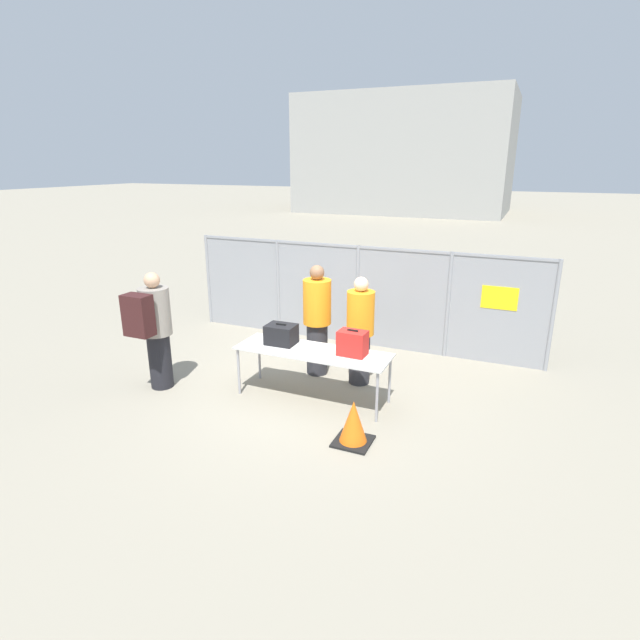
{
  "coord_description": "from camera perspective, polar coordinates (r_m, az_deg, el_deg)",
  "views": [
    {
      "loc": [
        3.04,
        -6.43,
        3.43
      ],
      "look_at": [
        0.06,
        0.42,
        1.05
      ],
      "focal_mm": 28.0,
      "sensor_mm": 36.0,
      "label": 1
    }
  ],
  "objects": [
    {
      "name": "ground_plane",
      "position": [
        7.9,
        -1.64,
        -8.08
      ],
      "size": [
        120.0,
        120.0,
        0.0
      ],
      "primitive_type": "plane",
      "color": "gray"
    },
    {
      "name": "fence_section",
      "position": [
        9.6,
        4.42,
        3.06
      ],
      "size": [
        6.95,
        0.07,
        1.94
      ],
      "color": "gray",
      "rests_on": "ground_plane"
    },
    {
      "name": "inspection_table",
      "position": [
        7.38,
        -0.85,
        -3.88
      ],
      "size": [
        2.32,
        0.74,
        0.77
      ],
      "color": "silver",
      "rests_on": "ground_plane"
    },
    {
      "name": "suitcase_black",
      "position": [
        7.61,
        -4.46,
        -1.64
      ],
      "size": [
        0.45,
        0.35,
        0.32
      ],
      "color": "black",
      "rests_on": "inspection_table"
    },
    {
      "name": "suitcase_red",
      "position": [
        7.15,
        3.73,
        -2.65
      ],
      "size": [
        0.41,
        0.29,
        0.38
      ],
      "color": "red",
      "rests_on": "inspection_table"
    },
    {
      "name": "traveler_hooded",
      "position": [
        8.02,
        -18.48,
        -0.75
      ],
      "size": [
        0.46,
        0.71,
        1.86
      ],
      "rotation": [
        0.0,
        0.0,
        -0.25
      ],
      "color": "black",
      "rests_on": "ground_plane"
    },
    {
      "name": "security_worker_near",
      "position": [
        7.87,
        4.61,
        -1.1
      ],
      "size": [
        0.43,
        0.43,
        1.75
      ],
      "rotation": [
        0.0,
        0.0,
        2.87
      ],
      "color": "#2D2D33",
      "rests_on": "ground_plane"
    },
    {
      "name": "security_worker_far",
      "position": [
        8.2,
        -0.33,
        0.13
      ],
      "size": [
        0.46,
        0.46,
        1.86
      ],
      "rotation": [
        0.0,
        0.0,
        2.82
      ],
      "color": "#2D2D33",
      "rests_on": "ground_plane"
    },
    {
      "name": "utility_trailer",
      "position": [
        10.75,
        10.59,
        1.06
      ],
      "size": [
        3.52,
        2.07,
        0.72
      ],
      "color": "white",
      "rests_on": "ground_plane"
    },
    {
      "name": "distant_hangar",
      "position": [
        37.46,
        9.82,
        18.11
      ],
      "size": [
        14.06,
        8.48,
        7.77
      ],
      "color": "#999993",
      "rests_on": "ground_plane"
    },
    {
      "name": "traffic_cone",
      "position": [
        6.44,
        3.83,
        -11.71
      ],
      "size": [
        0.47,
        0.47,
        0.59
      ],
      "color": "black",
      "rests_on": "ground_plane"
    }
  ]
}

